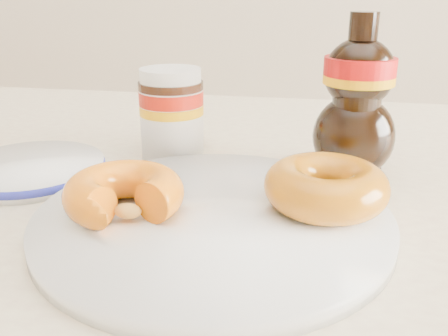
% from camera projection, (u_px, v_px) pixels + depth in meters
% --- Properties ---
extents(dining_table, '(1.40, 0.90, 0.75)m').
position_uv_depth(dining_table, '(248.00, 273.00, 0.51)').
color(dining_table, beige).
rests_on(dining_table, ground).
extents(plate, '(0.30, 0.30, 0.01)m').
position_uv_depth(plate, '(213.00, 219.00, 0.42)').
color(plate, white).
rests_on(plate, dining_table).
extents(donut_bitten, '(0.13, 0.13, 0.03)m').
position_uv_depth(donut_bitten, '(124.00, 193.00, 0.41)').
color(donut_bitten, orange).
rests_on(donut_bitten, plate).
extents(donut_whole, '(0.13, 0.13, 0.04)m').
position_uv_depth(donut_whole, '(326.00, 186.00, 0.42)').
color(donut_whole, '#9C4F0A').
rests_on(donut_whole, plate).
extents(nutella_jar, '(0.07, 0.07, 0.10)m').
position_uv_depth(nutella_jar, '(172.00, 110.00, 0.57)').
color(nutella_jar, white).
rests_on(nutella_jar, dining_table).
extents(syrup_bottle, '(0.10, 0.10, 0.17)m').
position_uv_depth(syrup_bottle, '(357.00, 96.00, 0.51)').
color(syrup_bottle, black).
rests_on(syrup_bottle, dining_table).
extents(dark_jar, '(0.06, 0.06, 0.10)m').
position_uv_depth(dark_jar, '(175.00, 110.00, 0.61)').
color(dark_jar, black).
rests_on(dark_jar, dining_table).
extents(blue_rim_saucer, '(0.16, 0.16, 0.02)m').
position_uv_depth(blue_rim_saucer, '(31.00, 168.00, 0.53)').
color(blue_rim_saucer, white).
rests_on(blue_rim_saucer, dining_table).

